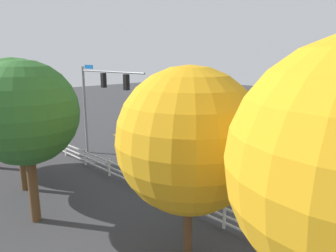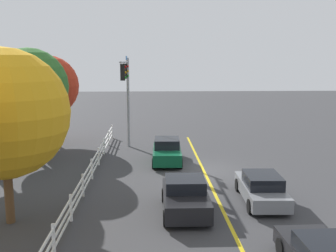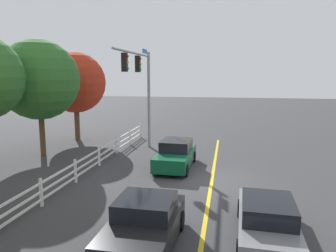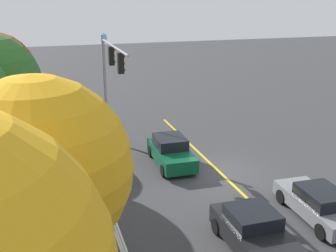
{
  "view_description": "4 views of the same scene",
  "coord_description": "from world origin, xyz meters",
  "px_view_note": "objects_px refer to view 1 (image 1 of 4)",
  "views": [
    {
      "loc": [
        -13.96,
        16.61,
        7.23
      ],
      "look_at": [
        0.19,
        2.3,
        2.76
      ],
      "focal_mm": 32.25,
      "sensor_mm": 36.0,
      "label": 1
    },
    {
      "loc": [
        -22.64,
        3.14,
        6.54
      ],
      "look_at": [
        -0.32,
        2.15,
        2.75
      ],
      "focal_mm": 41.69,
      "sensor_mm": 36.0,
      "label": 2
    },
    {
      "loc": [
        -15.23,
        -0.67,
        5.12
      ],
      "look_at": [
        -0.12,
        2.18,
        2.66
      ],
      "focal_mm": 34.07,
      "sensor_mm": 36.0,
      "label": 3
    },
    {
      "loc": [
        -18.05,
        8.62,
        8.98
      ],
      "look_at": [
        0.69,
        2.65,
        2.62
      ],
      "focal_mm": 43.66,
      "sensor_mm": 36.0,
      "label": 4
    }
  ],
  "objects_px": {
    "car_0": "(273,160)",
    "tree_4": "(189,140)",
    "car_1": "(154,149)",
    "car_2": "(262,179)",
    "tree_0": "(25,113)",
    "tree_1": "(16,105)"
  },
  "relations": [
    {
      "from": "car_0",
      "to": "tree_4",
      "type": "relative_size",
      "value": 0.62
    },
    {
      "from": "car_1",
      "to": "tree_4",
      "type": "bearing_deg",
      "value": -34.63
    },
    {
      "from": "car_2",
      "to": "tree_0",
      "type": "xyz_separation_m",
      "value": [
        5.77,
        10.24,
        4.28
      ]
    },
    {
      "from": "tree_0",
      "to": "car_2",
      "type": "bearing_deg",
      "value": -119.38
    },
    {
      "from": "tree_1",
      "to": "tree_4",
      "type": "bearing_deg",
      "value": -168.52
    },
    {
      "from": "car_0",
      "to": "car_1",
      "type": "height_order",
      "value": "car_1"
    },
    {
      "from": "car_0",
      "to": "tree_1",
      "type": "height_order",
      "value": "tree_1"
    },
    {
      "from": "car_2",
      "to": "tree_0",
      "type": "relative_size",
      "value": 0.54
    },
    {
      "from": "car_1",
      "to": "car_2",
      "type": "height_order",
      "value": "car_1"
    },
    {
      "from": "car_2",
      "to": "tree_4",
      "type": "xyz_separation_m",
      "value": [
        -0.76,
        7.2,
        3.77
      ]
    },
    {
      "from": "car_0",
      "to": "tree_4",
      "type": "xyz_separation_m",
      "value": [
        -1.87,
        10.86,
        3.82
      ]
    },
    {
      "from": "car_1",
      "to": "tree_1",
      "type": "relative_size",
      "value": 0.58
    },
    {
      "from": "tree_0",
      "to": "tree_4",
      "type": "xyz_separation_m",
      "value": [
        -6.52,
        -3.04,
        -0.51
      ]
    },
    {
      "from": "car_1",
      "to": "tree_0",
      "type": "relative_size",
      "value": 0.58
    },
    {
      "from": "car_1",
      "to": "tree_1",
      "type": "xyz_separation_m",
      "value": [
        1.17,
        8.87,
        4.1
      ]
    },
    {
      "from": "car_0",
      "to": "car_1",
      "type": "bearing_deg",
      "value": 31.45
    },
    {
      "from": "car_2",
      "to": "tree_1",
      "type": "relative_size",
      "value": 0.54
    },
    {
      "from": "tree_1",
      "to": "car_0",
      "type": "bearing_deg",
      "value": -123.25
    },
    {
      "from": "car_0",
      "to": "tree_1",
      "type": "bearing_deg",
      "value": 59.03
    },
    {
      "from": "tree_0",
      "to": "tree_1",
      "type": "relative_size",
      "value": 0.99
    },
    {
      "from": "car_0",
      "to": "tree_4",
      "type": "height_order",
      "value": "tree_4"
    },
    {
      "from": "tree_0",
      "to": "tree_4",
      "type": "height_order",
      "value": "tree_0"
    }
  ]
}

